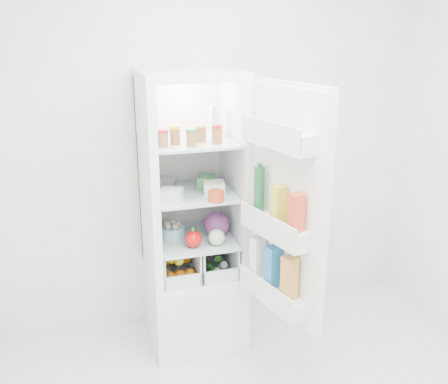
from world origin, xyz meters
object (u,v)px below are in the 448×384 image
object	(u,v)px
refrigerator	(192,245)
red_cabbage	(216,224)
mushroom_bowl	(172,232)
fridge_door	(284,210)

from	to	relation	value
refrigerator	red_cabbage	xyz separation A→B (m)	(0.14, -0.09, 0.17)
refrigerator	mushroom_bowl	world-z (taller)	refrigerator
refrigerator	fridge_door	size ratio (longest dim) A/B	1.38
refrigerator	mushroom_bowl	bearing A→B (deg)	-167.80
red_cabbage	fridge_door	distance (m)	0.64
fridge_door	red_cabbage	bearing A→B (deg)	9.34
refrigerator	mushroom_bowl	size ratio (longest dim) A/B	11.40
mushroom_bowl	red_cabbage	bearing A→B (deg)	-12.90
mushroom_bowl	fridge_door	bearing A→B (deg)	-49.83
red_cabbage	fridge_door	world-z (taller)	fridge_door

